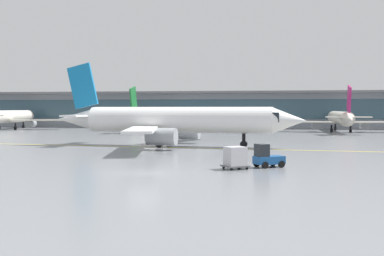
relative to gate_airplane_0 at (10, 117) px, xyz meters
name	(u,v)px	position (x,y,z in m)	size (l,w,h in m)	color
ground_plane	(143,173)	(52.57, -72.40, -3.04)	(400.00, 400.00, 0.00)	slate
taxiway_centreline_stripe	(176,148)	(50.60, -47.38, -3.04)	(110.00, 0.36, 0.01)	yellow
terminal_concourse	(230,109)	(52.57, 19.02, 1.88)	(206.48, 11.00, 9.60)	#8C939E
gate_airplane_0	(10,117)	(0.00, 0.00, 0.00)	(28.38, 30.63, 10.14)	silver
gate_airplane_1	(152,118)	(36.33, -2.39, -0.12)	(27.25, 29.43, 9.74)	silver
gate_airplane_2	(340,119)	(78.35, -0.72, -0.11)	(27.49, 29.46, 9.79)	silver
taxiing_regional_jet	(176,121)	(50.15, -45.34, 0.48)	(35.49, 32.84, 11.75)	white
baggage_tug	(267,157)	(62.50, -67.18, -2.15)	(2.94, 2.61, 2.10)	#194C8C
cargo_dolly_lead	(235,157)	(59.81, -68.91, -1.99)	(2.63, 2.48, 1.94)	#595B60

